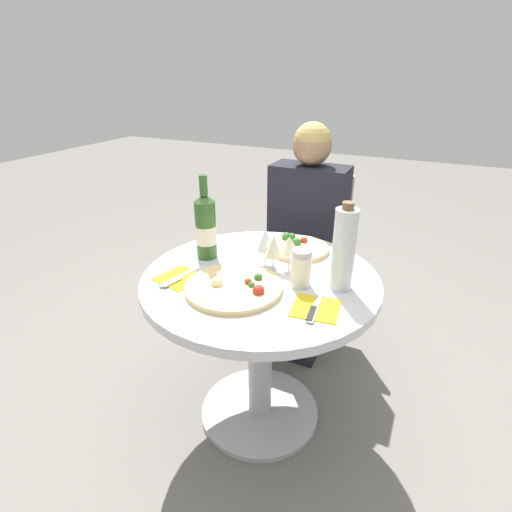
# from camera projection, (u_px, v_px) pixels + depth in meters

# --- Properties ---
(ground_plane) EXTENTS (12.00, 12.00, 0.00)m
(ground_plane) POSITION_uv_depth(u_px,v_px,m) (260.00, 412.00, 1.81)
(ground_plane) COLOR slate
(ground_plane) RESTS_ON ground
(dining_table) EXTENTS (0.90, 0.90, 0.70)m
(dining_table) POSITION_uv_depth(u_px,v_px,m) (260.00, 314.00, 1.58)
(dining_table) COLOR #B2B2B7
(dining_table) RESTS_ON ground_plane
(chair_behind_diner) EXTENTS (0.37, 0.37, 0.90)m
(chair_behind_diner) POSITION_uv_depth(u_px,v_px,m) (309.00, 258.00, 2.25)
(chair_behind_diner) COLOR #ADADB2
(chair_behind_diner) RESTS_ON ground_plane
(seated_diner) EXTENTS (0.39, 0.41, 1.18)m
(seated_diner) POSITION_uv_depth(u_px,v_px,m) (302.00, 253.00, 2.10)
(seated_diner) COLOR black
(seated_diner) RESTS_ON ground_plane
(pizza_large) EXTENTS (0.35, 0.35, 0.05)m
(pizza_large) POSITION_uv_depth(u_px,v_px,m) (234.00, 287.00, 1.41)
(pizza_large) COLOR #E5C17F
(pizza_large) RESTS_ON dining_table
(pizza_small_far) EXTENTS (0.26, 0.26, 0.05)m
(pizza_small_far) POSITION_uv_depth(u_px,v_px,m) (297.00, 247.00, 1.71)
(pizza_small_far) COLOR #E5C17F
(pizza_small_far) RESTS_ON dining_table
(wine_bottle) EXTENTS (0.09, 0.09, 0.34)m
(wine_bottle) POSITION_uv_depth(u_px,v_px,m) (206.00, 227.00, 1.60)
(wine_bottle) COLOR #2D5623
(wine_bottle) RESTS_ON dining_table
(tall_carafe) EXTENTS (0.08, 0.08, 0.32)m
(tall_carafe) POSITION_uv_depth(u_px,v_px,m) (344.00, 249.00, 1.36)
(tall_carafe) COLOR silver
(tall_carafe) RESTS_ON dining_table
(sugar_shaker) EXTENTS (0.07, 0.07, 0.14)m
(sugar_shaker) POSITION_uv_depth(u_px,v_px,m) (301.00, 268.00, 1.41)
(sugar_shaker) COLOR silver
(sugar_shaker) RESTS_ON dining_table
(wine_glass_center) EXTENTS (0.07, 0.07, 0.15)m
(wine_glass_center) POSITION_uv_depth(u_px,v_px,m) (274.00, 247.00, 1.49)
(wine_glass_center) COLOR silver
(wine_glass_center) RESTS_ON dining_table
(wine_glass_back_left) EXTENTS (0.07, 0.07, 0.15)m
(wine_glass_back_left) POSITION_uv_depth(u_px,v_px,m) (265.00, 240.00, 1.54)
(wine_glass_back_left) COLOR silver
(wine_glass_back_left) RESTS_ON dining_table
(wine_glass_back_right) EXTENTS (0.08, 0.08, 0.14)m
(wine_glass_back_right) POSITION_uv_depth(u_px,v_px,m) (289.00, 245.00, 1.50)
(wine_glass_back_right) COLOR silver
(wine_glass_back_right) RESTS_ON dining_table
(place_setting_left) EXTENTS (0.18, 0.19, 0.01)m
(place_setting_left) POSITION_uv_depth(u_px,v_px,m) (179.00, 278.00, 1.48)
(place_setting_left) COLOR gold
(place_setting_left) RESTS_ON dining_table
(place_setting_right) EXTENTS (0.17, 0.19, 0.01)m
(place_setting_right) POSITION_uv_depth(u_px,v_px,m) (315.00, 308.00, 1.30)
(place_setting_right) COLOR gold
(place_setting_right) RESTS_ON dining_table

